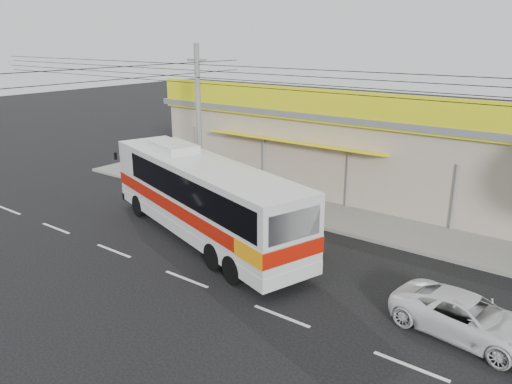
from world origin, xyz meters
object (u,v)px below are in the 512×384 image
motorbike_red (186,181)px  utility_pole (197,73)px  coach_bus (205,195)px  white_car (468,317)px  motorbike_dark (190,180)px

motorbike_red → utility_pole: 6.00m
coach_bus → motorbike_red: coach_bus is taller
motorbike_red → white_car: (15.81, -4.91, -0.07)m
motorbike_red → white_car: size_ratio=0.46×
coach_bus → utility_pole: utility_pole is taller
utility_pole → motorbike_red: bearing=162.4°
motorbike_red → utility_pole: (1.58, -0.50, 5.76)m
motorbike_dark → utility_pole: 6.06m
coach_bus → white_car: coach_bus is taller
white_car → coach_bus: bearing=94.3°
motorbike_red → utility_pole: size_ratio=0.06×
motorbike_dark → white_car: (15.86, -5.23, -0.06)m
coach_bus → utility_pole: (-3.68, 3.69, 4.47)m
coach_bus → motorbike_red: bearing=159.5°
coach_bus → utility_pole: 6.86m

